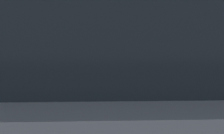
{
  "coord_description": "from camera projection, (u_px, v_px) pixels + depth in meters",
  "views": [
    {
      "loc": [
        0.37,
        -2.42,
        1.18
      ],
      "look_at": [
        0.71,
        0.61,
        1.09
      ],
      "focal_mm": 77.18,
      "sensor_mm": 36.0,
      "label": 1
    }
  ],
  "objects": [
    {
      "name": "background_railing",
      "position": [
        19.0,
        80.0,
        4.55
      ],
      "size": [
        24.06,
        0.06,
        1.12
      ],
      "color": "gray",
      "rests_on": "sidewalk_curb"
    },
    {
      "name": "parking_meter",
      "position": [
        60.0,
        45.0,
        2.85
      ],
      "size": [
        0.18,
        0.19,
        1.49
      ],
      "rotation": [
        0.0,
        0.0,
        3.18
      ],
      "color": "slate",
      "rests_on": "sidewalk_curb"
    },
    {
      "name": "pedestrian_at_meter",
      "position": [
        134.0,
        55.0,
        3.14
      ],
      "size": [
        0.63,
        0.73,
        1.78
      ],
      "rotation": [
        0.0,
        0.0,
        -2.82
      ],
      "color": "slate",
      "rests_on": "sidewalk_curb"
    },
    {
      "name": "backdrop_wall",
      "position": [
        34.0,
        27.0,
        7.52
      ],
      "size": [
        32.0,
        0.5,
        3.19
      ],
      "primitive_type": "cube",
      "color": "#ADA38E",
      "rests_on": "ground"
    }
  ]
}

